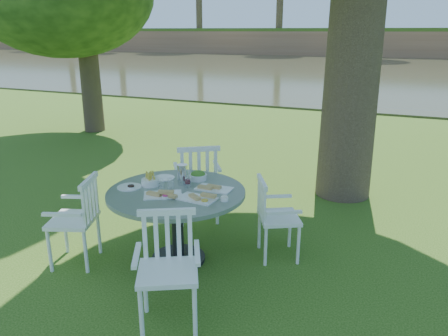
{
  "coord_description": "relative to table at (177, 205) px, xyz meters",
  "views": [
    {
      "loc": [
        1.82,
        -4.06,
        2.32
      ],
      "look_at": [
        0.0,
        0.2,
        0.85
      ],
      "focal_mm": 35.0,
      "sensor_mm": 36.0,
      "label": 1
    }
  ],
  "objects": [
    {
      "name": "tableware",
      "position": [
        -0.04,
        0.1,
        0.19
      ],
      "size": [
        1.2,
        0.84,
        0.22
      ],
      "color": "white",
      "rests_on": "table"
    },
    {
      "name": "ground",
      "position": [
        0.23,
        0.48,
        -0.63
      ],
      "size": [
        140.0,
        140.0,
        0.0
      ],
      "primitive_type": "plane",
      "color": "#21420D",
      "rests_on": "ground"
    },
    {
      "name": "table",
      "position": [
        0.0,
        0.0,
        0.0
      ],
      "size": [
        1.39,
        1.39,
        0.78
      ],
      "color": "black",
      "rests_on": "ground"
    },
    {
      "name": "chair_nw",
      "position": [
        -0.23,
        0.94,
        -0.04
      ],
      "size": [
        0.69,
        0.68,
        1.01
      ],
      "rotation": [
        0.0,
        0.0,
        -2.55
      ],
      "color": "white",
      "rests_on": "ground"
    },
    {
      "name": "river",
      "position": [
        0.23,
        23.48,
        -0.63
      ],
      "size": [
        100.0,
        28.0,
        0.12
      ],
      "primitive_type": "cube",
      "color": "#353721",
      "rests_on": "ground"
    },
    {
      "name": "chair_ne",
      "position": [
        0.86,
        0.46,
        -0.12
      ],
      "size": [
        0.57,
        0.58,
        0.86
      ],
      "rotation": [
        0.0,
        0.0,
        -4.22
      ],
      "color": "white",
      "rests_on": "ground"
    },
    {
      "name": "chair_se",
      "position": [
        0.4,
        -0.88,
        -0.08
      ],
      "size": [
        0.63,
        0.61,
        0.94
      ],
      "rotation": [
        0.0,
        0.0,
        0.49
      ],
      "color": "white",
      "rests_on": "ground"
    },
    {
      "name": "chair_sw",
      "position": [
        -0.87,
        -0.42,
        -0.09
      ],
      "size": [
        0.57,
        0.59,
        0.92
      ],
      "rotation": [
        0.0,
        0.0,
        -1.22
      ],
      "color": "white",
      "rests_on": "ground"
    }
  ]
}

